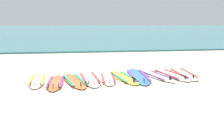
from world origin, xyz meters
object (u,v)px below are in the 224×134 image
at_px(surfboard_2, 74,81).
at_px(surfboard_5, 123,77).
at_px(surfboard_0, 38,81).
at_px(surfboard_7, 157,76).
at_px(surfboard_4, 108,78).
at_px(surfboard_9, 183,73).
at_px(surfboard_1, 56,82).
at_px(surfboard_3, 90,79).
at_px(surfboard_6, 138,76).
at_px(surfboard_8, 171,74).

bearing_deg(surfboard_2, surfboard_5, 8.03).
xyz_separation_m(surfboard_0, surfboard_2, (1.14, -0.13, -0.00)).
height_order(surfboard_2, surfboard_7, same).
height_order(surfboard_4, surfboard_5, same).
bearing_deg(surfboard_9, surfboard_1, -171.22).
bearing_deg(surfboard_3, surfboard_2, -158.86).
bearing_deg(surfboard_6, surfboard_8, 3.11).
xyz_separation_m(surfboard_3, surfboard_5, (1.11, 0.04, -0.00)).
xyz_separation_m(surfboard_4, surfboard_6, (1.04, 0.22, -0.00)).
distance_m(surfboard_0, surfboard_3, 1.63).
relative_size(surfboard_3, surfboard_7, 1.13).
relative_size(surfboard_5, surfboard_8, 0.97).
distance_m(surfboard_1, surfboard_3, 1.11).
height_order(surfboard_3, surfboard_9, same).
bearing_deg(surfboard_3, surfboard_8, 4.93).
relative_size(surfboard_2, surfboard_5, 1.01).
distance_m(surfboard_2, surfboard_7, 2.78).
distance_m(surfboard_2, surfboard_6, 2.16).
relative_size(surfboard_5, surfboard_6, 0.86).
height_order(surfboard_0, surfboard_4, same).
relative_size(surfboard_4, surfboard_6, 0.76).
bearing_deg(surfboard_3, surfboard_9, 5.77).
bearing_deg(surfboard_6, surfboard_3, -173.76).
relative_size(surfboard_3, surfboard_9, 1.01).
bearing_deg(surfboard_0, surfboard_1, -26.38).
xyz_separation_m(surfboard_2, surfboard_6, (2.13, 0.37, -0.00)).
relative_size(surfboard_7, surfboard_9, 0.89).
bearing_deg(surfboard_0, surfboard_6, 4.10).
distance_m(surfboard_3, surfboard_9, 3.33).
height_order(surfboard_2, surfboard_9, same).
relative_size(surfboard_7, surfboard_8, 0.90).
height_order(surfboard_2, surfboard_8, same).
xyz_separation_m(surfboard_3, surfboard_6, (1.64, 0.18, -0.00)).
bearing_deg(surfboard_4, surfboard_9, 7.94).
height_order(surfboard_4, surfboard_6, same).
xyz_separation_m(surfboard_0, surfboard_3, (1.63, 0.06, -0.00)).
xyz_separation_m(surfboard_6, surfboard_8, (1.18, 0.06, 0.00)).
bearing_deg(surfboard_3, surfboard_4, -4.38).
height_order(surfboard_3, surfboard_7, same).
bearing_deg(surfboard_4, surfboard_1, -169.83).
relative_size(surfboard_2, surfboard_3, 0.97).
height_order(surfboard_0, surfboard_7, same).
xyz_separation_m(surfboard_0, surfboard_4, (2.22, 0.01, 0.00)).
xyz_separation_m(surfboard_1, surfboard_7, (3.33, 0.42, -0.00)).
height_order(surfboard_1, surfboard_9, same).
height_order(surfboard_1, surfboard_6, same).
xyz_separation_m(surfboard_2, surfboard_4, (1.08, 0.14, 0.00)).
distance_m(surfboard_8, surfboard_9, 0.51).
xyz_separation_m(surfboard_4, surfboard_7, (1.68, 0.13, -0.00)).
bearing_deg(surfboard_0, surfboard_7, 2.03).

